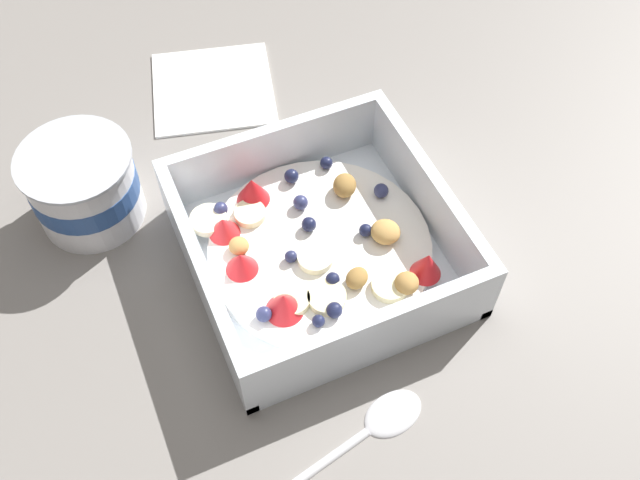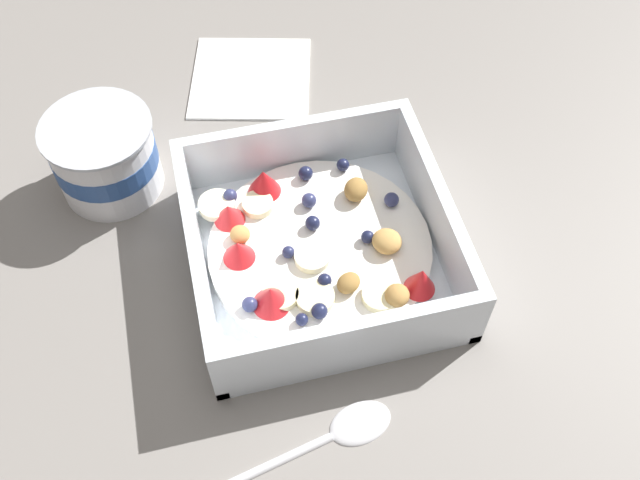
# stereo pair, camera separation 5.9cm
# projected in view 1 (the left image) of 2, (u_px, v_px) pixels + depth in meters

# --- Properties ---
(ground_plane) EXTENTS (2.40, 2.40, 0.00)m
(ground_plane) POSITION_uv_depth(u_px,v_px,m) (296.00, 254.00, 0.61)
(ground_plane) COLOR gray
(fruit_bowl) EXTENTS (0.21, 0.21, 0.07)m
(fruit_bowl) POSITION_uv_depth(u_px,v_px,m) (318.00, 247.00, 0.59)
(fruit_bowl) COLOR white
(fruit_bowl) RESTS_ON ground
(spoon) EXTENTS (0.05, 0.17, 0.01)m
(spoon) POSITION_uv_depth(u_px,v_px,m) (365.00, 432.00, 0.52)
(spoon) COLOR silver
(spoon) RESTS_ON ground
(yogurt_cup) EXTENTS (0.10, 0.10, 0.07)m
(yogurt_cup) POSITION_uv_depth(u_px,v_px,m) (84.00, 186.00, 0.61)
(yogurt_cup) COLOR white
(yogurt_cup) RESTS_ON ground
(folded_napkin) EXTENTS (0.15, 0.15, 0.01)m
(folded_napkin) POSITION_uv_depth(u_px,v_px,m) (210.00, 88.00, 0.73)
(folded_napkin) COLOR white
(folded_napkin) RESTS_ON ground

